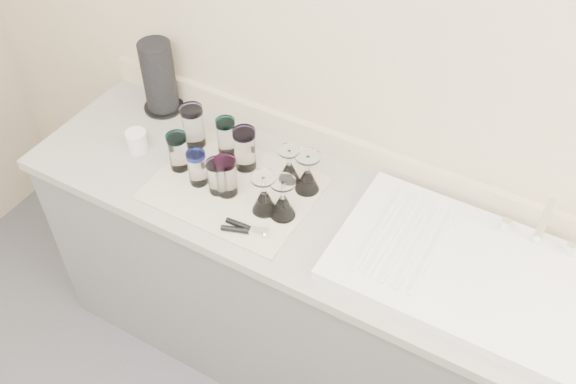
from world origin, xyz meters
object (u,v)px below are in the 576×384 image
Objects in this scene: goblet_back_right at (307,178)px; goblet_front_left at (264,199)px; tumbler_blue at (197,168)px; tumbler_extra at (217,176)px; white_mug at (136,141)px; tumbler_lavender at (226,176)px; sink_unit at (471,270)px; tumbler_teal at (193,126)px; goblet_back_left at (289,170)px; paper_towel_roll at (159,78)px; tumbler_magenta at (178,151)px; can_opener at (246,229)px; tumbler_cyan at (226,136)px; tumbler_purple at (245,149)px; goblet_front_right at (283,204)px.

goblet_back_right is 0.17m from goblet_front_left.
tumbler_extra is (0.08, -0.00, -0.00)m from tumbler_blue.
tumbler_lavender is at bearing -4.30° from white_mug.
tumbler_teal is (-1.07, 0.08, 0.07)m from sink_unit.
goblet_back_right is at bearing -7.68° from goblet_back_left.
goblet_back_right is at bearing 10.30° from white_mug.
goblet_back_right is at bearing -10.13° from paper_towel_roll.
sink_unit reaches higher than tumbler_magenta.
paper_towel_roll is (-0.63, 0.39, 0.12)m from can_opener.
goblet_back_right is at bearing 31.26° from tumbler_extra.
tumbler_cyan is at bearing -15.02° from paper_towel_roll.
tumbler_extra is 0.54m from paper_towel_roll.
tumbler_cyan is 0.33m from white_mug.
goblet_back_right is at bearing 173.02° from sink_unit.
tumbler_purple reaches higher than tumbler_cyan.
sink_unit reaches higher than goblet_back_right.
paper_towel_roll reaches higher than tumbler_magenta.
tumbler_blue is 0.97× the size of goblet_back_left.
sink_unit is at bearing 1.97° from white_mug.
goblet_front_left is 0.57m from white_mug.
tumbler_blue is at bearing -178.36° from goblet_front_right.
tumbler_purple is 1.06× the size of goblet_back_right.
paper_towel_roll reaches higher than goblet_back_right.
tumbler_teal is 0.40m from goblet_back_left.
tumbler_teal is 1.08× the size of can_opener.
white_mug reaches higher than can_opener.
paper_towel_roll is at bearing 169.87° from goblet_back_right.
tumbler_purple is 0.15m from tumbler_extra.
goblet_back_right is (0.08, -0.01, 0.01)m from goblet_back_left.
tumbler_blue is 0.27m from goblet_front_left.
goblet_back_left is 1.19× the size of white_mug.
tumbler_teal is at bearing 175.78° from sink_unit.
tumbler_lavender is (0.22, -0.02, 0.00)m from tumbler_magenta.
sink_unit is 5.11× the size of tumbler_purple.
tumbler_blue is 0.37m from goblet_back_right.
paper_towel_roll is (-0.71, 0.13, 0.08)m from goblet_back_right.
tumbler_blue is at bearing 178.71° from tumbler_extra.
tumbler_teal is at bearing -169.37° from tumbler_cyan.
tumbler_lavender reaches higher than tumbler_extra.
tumbler_purple is 0.18m from tumbler_blue.
tumbler_cyan is 0.18m from tumbler_blue.
tumbler_extra is 0.25m from goblet_front_right.
tumbler_blue is at bearing -123.22° from tumbler_purple.
white_mug is (-0.64, -0.12, -0.02)m from goblet_back_right.
tumbler_teal reaches higher than tumbler_magenta.
sink_unit is 5.41× the size of goblet_back_right.
paper_towel_roll is at bearing 147.80° from tumbler_extra.
paper_towel_roll is (-0.48, 0.27, 0.06)m from tumbler_lavender.
tumbler_lavender is at bearing -179.47° from goblet_front_right.
sink_unit reaches higher than tumbler_cyan.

